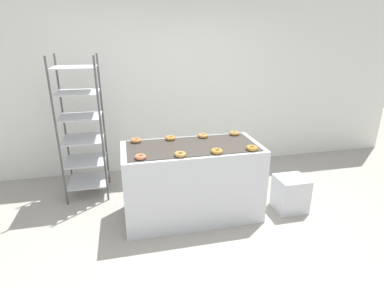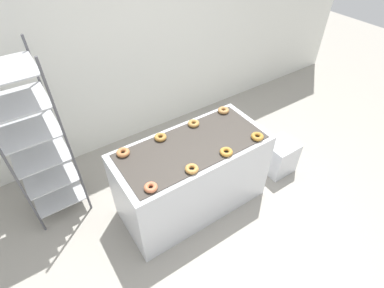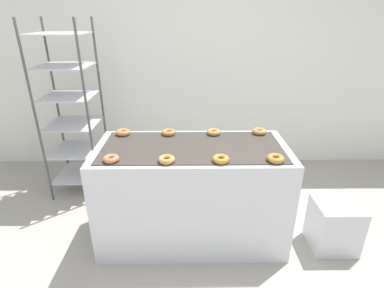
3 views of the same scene
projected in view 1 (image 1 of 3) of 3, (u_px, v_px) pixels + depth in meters
The scene contains 13 objects.
ground_plane at pixel (205, 246), 3.06m from camera, with size 14.00×14.00×0.00m, color #9E998E.
wall_back at pixel (170, 80), 4.54m from camera, with size 8.00×0.05×2.80m.
fryer_machine at pixel (192, 181), 3.47m from camera, with size 1.55×0.72×0.88m.
baking_rack_cart at pixel (82, 128), 3.80m from camera, with size 0.53×0.53×1.83m.
glaze_bin at pixel (290, 194), 3.65m from camera, with size 0.36×0.33×0.43m.
donut_near_left at pixel (140, 157), 2.96m from camera, with size 0.11×0.11×0.04m, color #BD6844.
donut_near_midleft at pixel (180, 154), 3.03m from camera, with size 0.12×0.12×0.04m, color #B57E3D.
donut_near_midright at pixel (217, 151), 3.11m from camera, with size 0.12×0.12×0.04m, color #B27C2F.
donut_near_right at pixel (252, 148), 3.20m from camera, with size 0.13×0.13×0.04m, color #AA752B.
donut_far_left at pixel (136, 140), 3.43m from camera, with size 0.13×0.13×0.04m, color #B06C3C.
donut_far_midleft at pixel (170, 138), 3.51m from camera, with size 0.12×0.12×0.04m, color #A77332.
donut_far_midright at pixel (203, 136), 3.60m from camera, with size 0.12×0.12×0.04m, color #AD7C3D.
donut_far_right at pixel (234, 133), 3.69m from camera, with size 0.12×0.12×0.04m, color #AF7A42.
Camera 1 is at (-0.70, -2.44, 2.01)m, focal length 28.00 mm.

